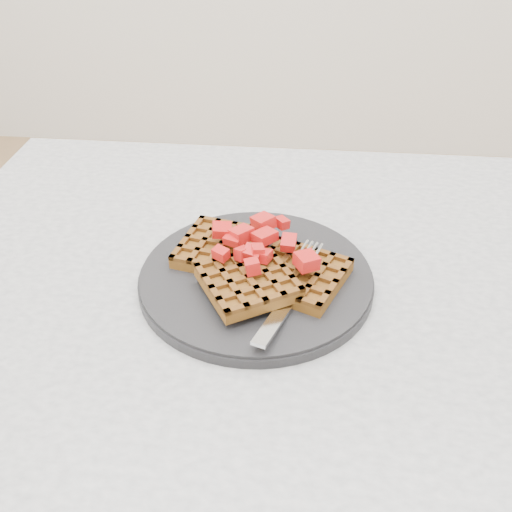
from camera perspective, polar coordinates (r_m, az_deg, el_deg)
The scene contains 5 objects.
table at distance 0.75m, azimuth 12.32°, elevation -11.41°, with size 1.20×0.80×0.75m.
plate at distance 0.68m, azimuth -0.00°, elevation -2.19°, with size 0.28×0.28×0.02m, color black.
waffles at distance 0.66m, azimuth -0.02°, elevation -1.08°, with size 0.22×0.20×0.03m.
strawberry_pile at distance 0.65m, azimuth -0.00°, elevation 1.00°, with size 0.15×0.15×0.02m, color #AA0D0F, non-canonical shape.
fork at distance 0.63m, azimuth 3.69°, elevation -3.56°, with size 0.02×0.18×0.02m, color silver, non-canonical shape.
Camera 1 is at (-0.11, -0.51, 1.18)m, focal length 40.00 mm.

